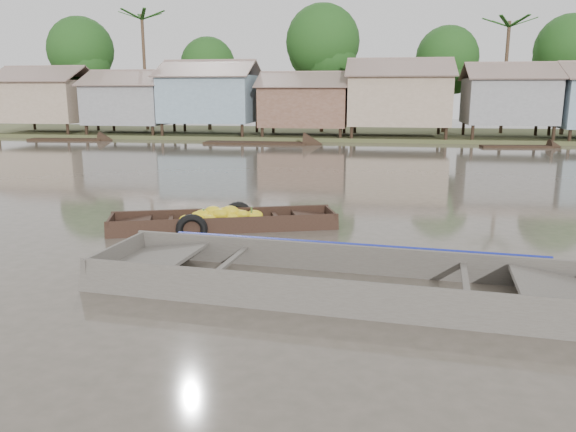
# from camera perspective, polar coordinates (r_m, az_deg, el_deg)

# --- Properties ---
(ground) EXTENTS (120.00, 120.00, 0.00)m
(ground) POSITION_cam_1_polar(r_m,az_deg,el_deg) (10.07, 1.20, -6.24)
(ground) COLOR #474136
(ground) RESTS_ON ground
(riverbank) EXTENTS (120.00, 12.47, 10.22)m
(riverbank) POSITION_cam_1_polar(r_m,az_deg,el_deg) (41.34, 11.83, 12.09)
(riverbank) COLOR #384723
(riverbank) RESTS_ON ground
(banana_boat) EXTENTS (5.55, 2.93, 0.77)m
(banana_boat) POSITION_cam_1_polar(r_m,az_deg,el_deg) (13.67, -6.84, -0.62)
(banana_boat) COLOR black
(banana_boat) RESTS_ON ground
(viewer_boat) EXTENTS (8.57, 2.98, 0.68)m
(viewer_boat) POSITION_cam_1_polar(r_m,az_deg,el_deg) (9.40, 5.54, -7.19)
(viewer_boat) COLOR #48433D
(viewer_boat) RESTS_ON ground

